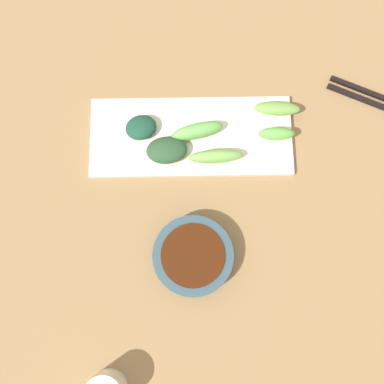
# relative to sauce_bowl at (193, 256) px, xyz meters

# --- Properties ---
(tabletop) EXTENTS (2.10, 2.10, 0.02)m
(tabletop) POSITION_rel_sauce_bowl_xyz_m (0.13, -0.02, -0.03)
(tabletop) COLOR #90714A
(tabletop) RESTS_ON ground
(sauce_bowl) EXTENTS (0.14, 0.14, 0.04)m
(sauce_bowl) POSITION_rel_sauce_bowl_xyz_m (0.00, 0.00, 0.00)
(sauce_bowl) COLOR #324B59
(sauce_bowl) RESTS_ON tabletop
(serving_plate) EXTENTS (0.15, 0.37, 0.01)m
(serving_plate) POSITION_rel_sauce_bowl_xyz_m (0.22, 0.00, -0.01)
(serving_plate) COLOR silver
(serving_plate) RESTS_ON tabletop
(broccoli_leafy_0) EXTENTS (0.06, 0.08, 0.03)m
(broccoli_leafy_0) POSITION_rel_sauce_bowl_xyz_m (0.19, 0.04, 0.01)
(broccoli_leafy_0) COLOR #294B2C
(broccoli_leafy_0) RESTS_ON serving_plate
(broccoli_stalk_1) EXTENTS (0.02, 0.07, 0.03)m
(broccoli_stalk_1) POSITION_rel_sauce_bowl_xyz_m (0.22, -0.15, 0.01)
(broccoli_stalk_1) COLOR #60B04B
(broccoli_stalk_1) RESTS_ON serving_plate
(broccoli_leafy_2) EXTENTS (0.06, 0.07, 0.02)m
(broccoli_leafy_2) POSITION_rel_sauce_bowl_xyz_m (0.23, 0.09, 0.00)
(broccoli_leafy_2) COLOR #1A4532
(broccoli_leafy_2) RESTS_ON serving_plate
(broccoli_stalk_3) EXTENTS (0.05, 0.10, 0.03)m
(broccoli_stalk_3) POSITION_rel_sauce_bowl_xyz_m (0.22, -0.01, 0.01)
(broccoli_stalk_3) COLOR #68B255
(broccoli_stalk_3) RESTS_ON serving_plate
(broccoli_stalk_4) EXTENTS (0.03, 0.09, 0.02)m
(broccoli_stalk_4) POSITION_rel_sauce_bowl_xyz_m (0.27, -0.16, 0.00)
(broccoli_stalk_4) COLOR #72A149
(broccoli_stalk_4) RESTS_ON serving_plate
(broccoli_stalk_5) EXTENTS (0.03, 0.10, 0.03)m
(broccoli_stalk_5) POSITION_rel_sauce_bowl_xyz_m (0.17, -0.04, 0.01)
(broccoli_stalk_5) COLOR #76AE51
(broccoli_stalk_5) RESTS_ON serving_plate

